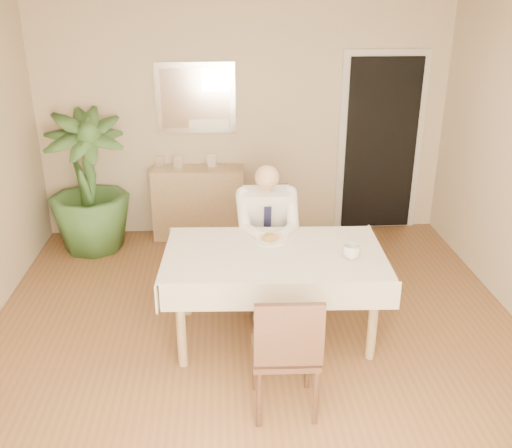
{
  "coord_description": "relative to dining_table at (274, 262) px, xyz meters",
  "views": [
    {
      "loc": [
        -0.26,
        -3.74,
        2.66
      ],
      "look_at": [
        0.0,
        0.35,
        0.95
      ],
      "focal_mm": 40.0,
      "sensor_mm": 36.0,
      "label": 1
    }
  ],
  "objects": [
    {
      "name": "potted_palm",
      "position": [
        -1.8,
        1.81,
        0.08
      ],
      "size": [
        1.04,
        1.04,
        1.5
      ],
      "primitive_type": "imported",
      "rotation": [
        0.0,
        0.0,
        0.27
      ],
      "color": "#325726",
      "rests_on": "ground"
    },
    {
      "name": "seated_man",
      "position": [
        0.0,
        0.59,
        0.02
      ],
      "size": [
        0.48,
        0.72,
        1.24
      ],
      "color": "white",
      "rests_on": "ground"
    },
    {
      "name": "photo_frame_right",
      "position": [
        -0.5,
        2.15,
        0.21
      ],
      "size": [
        0.1,
        0.02,
        0.14
      ],
      "primitive_type": "cube",
      "color": "silver",
      "rests_on": "sideboard"
    },
    {
      "name": "room",
      "position": [
        -0.13,
        -0.25,
        0.63
      ],
      "size": [
        5.0,
        5.02,
        2.6
      ],
      "color": "brown",
      "rests_on": "ground"
    },
    {
      "name": "window",
      "position": [
        -0.13,
        -2.72,
        0.78
      ],
      "size": [
        1.34,
        0.04,
        1.44
      ],
      "color": "beige",
      "rests_on": "room"
    },
    {
      "name": "mirror",
      "position": [
        -0.65,
        2.22,
        0.88
      ],
      "size": [
        0.86,
        0.04,
        0.76
      ],
      "color": "silver",
      "rests_on": "room"
    },
    {
      "name": "chair_near",
      "position": [
        -0.01,
        -0.95,
        -0.15
      ],
      "size": [
        0.44,
        0.44,
        0.91
      ],
      "rotation": [
        0.0,
        0.0,
        -0.03
      ],
      "color": "#42261A",
      "rests_on": "ground"
    },
    {
      "name": "sideboard",
      "position": [
        -0.65,
        2.07,
        -0.26
      ],
      "size": [
        1.03,
        0.4,
        0.81
      ],
      "primitive_type": "cube",
      "rotation": [
        0.0,
        0.0,
        -0.05
      ],
      "color": "tan",
      "rests_on": "ground"
    },
    {
      "name": "coffee_mug",
      "position": [
        0.57,
        -0.15,
        0.14
      ],
      "size": [
        0.14,
        0.14,
        0.11
      ],
      "primitive_type": "imported",
      "rotation": [
        0.0,
        0.0,
        0.07
      ],
      "color": "white",
      "rests_on": "dining_table"
    },
    {
      "name": "knife",
      "position": [
        0.02,
        0.15,
        0.11
      ],
      "size": [
        0.01,
        0.13,
        0.01
      ],
      "primitive_type": "cylinder",
      "rotation": [
        1.57,
        0.0,
        0.0
      ],
      "color": "silver",
      "rests_on": "dining_table"
    },
    {
      "name": "dining_table",
      "position": [
        0.0,
        0.0,
        0.0
      ],
      "size": [
        1.76,
        1.09,
        0.75
      ],
      "rotation": [
        0.0,
        0.0,
        -0.04
      ],
      "color": "tan",
      "rests_on": "ground"
    },
    {
      "name": "doorway",
      "position": [
        1.42,
        2.21,
        0.33
      ],
      "size": [
        0.96,
        0.07,
        2.1
      ],
      "color": "beige",
      "rests_on": "ground"
    },
    {
      "name": "photo_frame_left",
      "position": [
        -1.06,
        2.1,
        0.21
      ],
      "size": [
        0.1,
        0.02,
        0.14
      ],
      "primitive_type": "cube",
      "color": "silver",
      "rests_on": "sideboard"
    },
    {
      "name": "food",
      "position": [
        -0.02,
        0.21,
        0.11
      ],
      "size": [
        0.14,
        0.14,
        0.06
      ],
      "primitive_type": "ellipsoid",
      "color": "olive",
      "rests_on": "dining_table"
    },
    {
      "name": "fork",
      "position": [
        -0.06,
        0.15,
        0.11
      ],
      "size": [
        0.01,
        0.13,
        0.01
      ],
      "primitive_type": "cylinder",
      "rotation": [
        1.57,
        0.0,
        0.0
      ],
      "color": "silver",
      "rests_on": "dining_table"
    },
    {
      "name": "photo_frame_center",
      "position": [
        -0.87,
        2.08,
        0.21
      ],
      "size": [
        0.1,
        0.02,
        0.14
      ],
      "primitive_type": "cube",
      "color": "silver",
      "rests_on": "sideboard"
    },
    {
      "name": "plate",
      "position": [
        -0.02,
        0.21,
        0.09
      ],
      "size": [
        0.26,
        0.26,
        0.02
      ],
      "primitive_type": "cylinder",
      "color": "white",
      "rests_on": "dining_table"
    },
    {
      "name": "chair_far",
      "position": [
        0.0,
        0.89,
        -0.13
      ],
      "size": [
        0.51,
        0.51,
        0.96
      ],
      "rotation": [
        0.0,
        0.0,
        0.14
      ],
      "color": "#42261A",
      "rests_on": "ground"
    }
  ]
}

